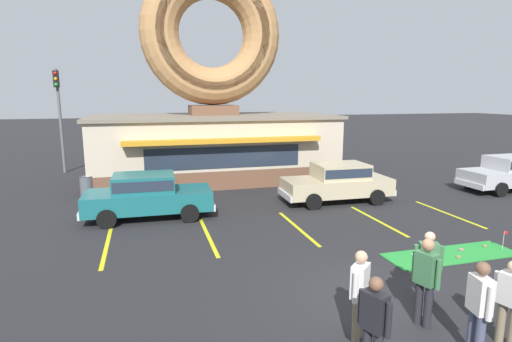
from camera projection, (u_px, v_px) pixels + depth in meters
ground_plane at (377, 301)px, 8.53m from camera, size 160.00×160.00×0.00m
donut_shop_building at (213, 108)px, 20.74m from camera, size 12.30×6.75×10.96m
putting_mat at (451, 255)px, 11.00m from camera, size 3.79×1.13×0.03m
mini_donut_near_left at (434, 259)px, 10.61m from camera, size 0.13×0.13×0.04m
mini_donut_near_right at (459, 257)px, 10.78m from camera, size 0.13×0.13×0.04m
mini_donut_mid_left at (461, 249)px, 11.28m from camera, size 0.13×0.13×0.04m
mini_donut_mid_centre at (485, 246)px, 11.55m from camera, size 0.13×0.13×0.04m
golf_ball at (412, 254)px, 10.93m from camera, size 0.04×0.04×0.04m
putting_flag_pin at (505, 236)px, 11.26m from camera, size 0.13×0.01×0.55m
car_silver at (510, 172)px, 18.47m from camera, size 4.57×2.00×1.60m
car_teal at (147, 194)px, 14.24m from camera, size 4.61×2.08×1.60m
car_champagne at (338, 181)px, 16.45m from camera, size 4.61×2.07×1.60m
pedestrian_blue_sweater_man at (479, 306)px, 6.52m from camera, size 0.31×0.59×1.70m
pedestrian_hooded_kid at (425, 278)px, 7.46m from camera, size 0.34×0.57×1.73m
pedestrian_leather_jacket_man at (510, 300)px, 6.87m from camera, size 0.34×0.58×1.57m
pedestrian_clipboard_woman at (360, 291)px, 7.04m from camera, size 0.47×0.43×1.68m
pedestrian_beanie_man at (374, 323)px, 6.05m from camera, size 0.36×0.57×1.67m
pedestrian_crossing_woman at (428, 265)px, 8.26m from camera, size 0.55×0.37×1.59m
trash_bin at (87, 187)px, 17.08m from camera, size 0.57×0.57×0.97m
traffic_light_pole at (59, 107)px, 22.24m from camera, size 0.28×0.47×5.80m
parking_stripe_far_left at (107, 245)px, 11.71m from camera, size 0.12×3.60×0.01m
parking_stripe_left at (208, 236)px, 12.51m from camera, size 0.12×3.60×0.01m
parking_stripe_mid_left at (298, 228)px, 13.30m from camera, size 0.12×3.60×0.01m
parking_stripe_centre at (377, 220)px, 14.09m from camera, size 0.12×3.60×0.01m
parking_stripe_mid_right at (448, 214)px, 14.89m from camera, size 0.12×3.60×0.01m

